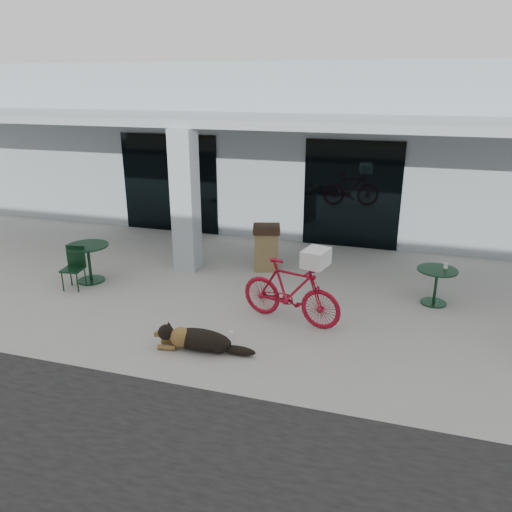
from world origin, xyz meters
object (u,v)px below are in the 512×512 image
(dog, at_px, (200,338))
(cafe_chair_near, at_px, (73,269))
(cafe_table_far, at_px, (435,287))
(trash_receptacle, at_px, (266,248))
(cafe_table_near, at_px, (89,263))
(bicycle, at_px, (291,292))

(dog, distance_m, cafe_chair_near, 3.77)
(cafe_table_far, distance_m, trash_receptacle, 3.70)
(cafe_table_near, distance_m, cafe_chair_near, 0.47)
(dog, bearing_deg, cafe_table_far, 29.57)
(bicycle, relative_size, dog, 1.55)
(cafe_table_far, bearing_deg, cafe_chair_near, -168.93)
(cafe_chair_near, xyz_separation_m, trash_receptacle, (3.46, 2.26, 0.06))
(dog, distance_m, trash_receptacle, 3.81)
(cafe_table_near, relative_size, cafe_table_far, 1.16)
(dog, height_order, cafe_table_far, cafe_table_far)
(bicycle, relative_size, cafe_table_near, 2.18)
(bicycle, bearing_deg, cafe_chair_near, 101.93)
(dog, relative_size, trash_receptacle, 1.20)
(bicycle, xyz_separation_m, dog, (-1.14, -1.40, -0.36))
(dog, xyz_separation_m, cafe_table_far, (3.62, 2.92, 0.15))
(cafe_table_near, bearing_deg, bicycle, -7.65)
(trash_receptacle, bearing_deg, cafe_chair_near, -146.85)
(dog, height_order, trash_receptacle, trash_receptacle)
(dog, distance_m, cafe_table_far, 4.65)
(cafe_chair_near, height_order, cafe_table_far, cafe_chair_near)
(cafe_table_near, height_order, cafe_chair_near, cafe_chair_near)
(cafe_chair_near, xyz_separation_m, cafe_table_far, (7.05, 1.38, -0.09))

